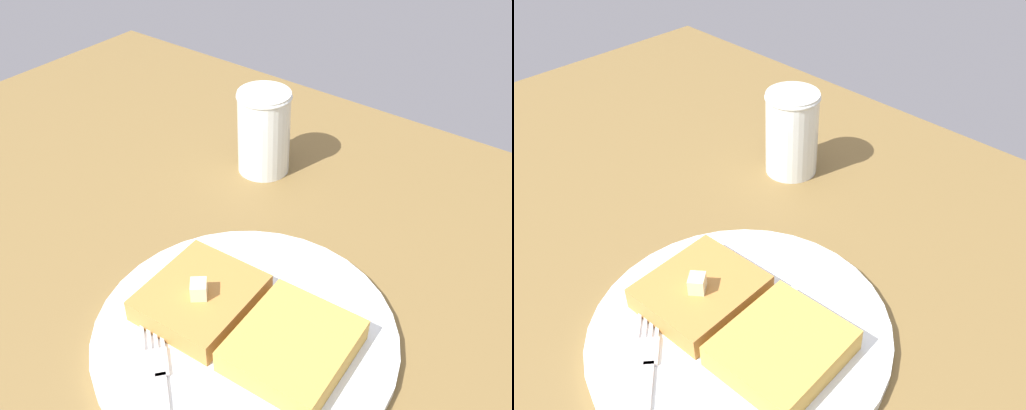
# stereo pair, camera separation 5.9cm
# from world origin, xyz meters

# --- Properties ---
(table_surface) EXTENTS (1.13, 1.13, 0.02)m
(table_surface) POSITION_xyz_m (0.00, 0.00, 0.01)
(table_surface) COLOR brown
(table_surface) RESTS_ON ground
(plate) EXTENTS (0.27, 0.27, 0.01)m
(plate) POSITION_xyz_m (0.07, 0.11, 0.02)
(plate) COLOR silver
(plate) RESTS_ON table_surface
(toast_slice_left) EXTENTS (0.10, 0.11, 0.02)m
(toast_slice_left) POSITION_xyz_m (0.02, 0.11, 0.04)
(toast_slice_left) COLOR #B07535
(toast_slice_left) RESTS_ON plate
(toast_slice_middle) EXTENTS (0.10, 0.11, 0.02)m
(toast_slice_middle) POSITION_xyz_m (0.12, 0.11, 0.04)
(toast_slice_middle) COLOR gold
(toast_slice_middle) RESTS_ON plate
(butter_pat_primary) EXTENTS (0.02, 0.02, 0.02)m
(butter_pat_primary) POSITION_xyz_m (0.03, 0.10, 0.06)
(butter_pat_primary) COLOR beige
(butter_pat_primary) RESTS_ON toast_slice_left
(fork) EXTENTS (0.13, 0.11, 0.00)m
(fork) POSITION_xyz_m (0.05, 0.02, 0.03)
(fork) COLOR silver
(fork) RESTS_ON plate
(syrup_jar) EXTENTS (0.07, 0.07, 0.11)m
(syrup_jar) POSITION_xyz_m (-0.08, 0.34, 0.07)
(syrup_jar) COLOR #592D10
(syrup_jar) RESTS_ON table_surface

